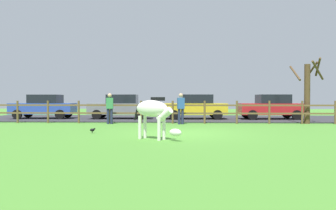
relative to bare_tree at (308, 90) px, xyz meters
The scene contains 12 objects.
ground_plane 8.63m from the bare_tree, 141.73° to the right, with size 60.00×60.00×0.00m, color #47842D.
parking_asphalt 7.98m from the bare_tree, 148.40° to the left, with size 28.00×7.40×0.05m, color #2D2D33.
paddock_fence 7.35m from the bare_tree, behind, with size 20.83×0.11×1.24m.
bare_tree is the anchor object (origin of this frame).
zebra 10.56m from the bare_tree, 136.59° to the right, with size 1.71×1.23×1.41m.
crow_on_grass 11.67m from the bare_tree, 152.53° to the right, with size 0.21×0.10×0.20m.
parked_car_red 3.55m from the bare_tree, 108.98° to the left, with size 4.08×2.03×1.56m.
parked_car_grey 11.28m from the bare_tree, 163.37° to the left, with size 4.06×1.99×1.56m.
parked_car_blue 16.21m from the bare_tree, 168.66° to the left, with size 4.09×2.07×1.56m.
parked_car_yellow 6.79m from the bare_tree, 151.93° to the left, with size 4.08×2.03×1.56m.
visitor_left_of_tree 6.91m from the bare_tree, behind, with size 0.40×0.30×1.64m.
visitor_right_of_tree 10.68m from the bare_tree, behind, with size 0.39×0.27×1.64m.
Camera 1 is at (0.00, -13.04, 1.37)m, focal length 35.62 mm.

